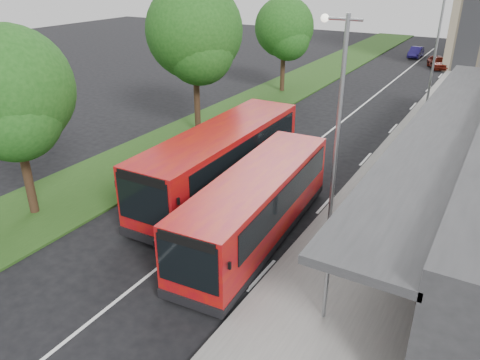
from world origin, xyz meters
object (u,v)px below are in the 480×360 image
(bus_main, at_px, (256,206))
(car_near, at_px, (438,62))
(lamp_post_near, at_px, (337,115))
(lamp_post_far, at_px, (436,41))
(litter_bin, at_px, (404,163))
(car_far, at_px, (416,52))
(bollard, at_px, (429,111))
(bus_second, at_px, (221,161))
(tree_near, at_px, (12,97))
(tree_far, at_px, (284,31))
(tree_mid, at_px, (195,37))

(bus_main, distance_m, car_near, 37.36)
(lamp_post_near, relative_size, lamp_post_far, 1.00)
(litter_bin, bearing_deg, car_far, 100.50)
(lamp_post_far, distance_m, bollard, 5.24)
(bus_main, relative_size, bus_second, 0.90)
(tree_near, xyz_separation_m, litter_bin, (12.47, 11.98, -4.39))
(tree_near, xyz_separation_m, bollard, (11.88, 21.70, -4.31))
(tree_far, xyz_separation_m, bus_main, (9.01, -21.04, -3.39))
(car_near, bearing_deg, tree_far, -142.44)
(lamp_post_near, height_order, bollard, lamp_post_near)
(litter_bin, xyz_separation_m, bollard, (-0.59, 9.71, 0.08))
(lamp_post_near, distance_m, bollard, 17.24)
(lamp_post_near, distance_m, car_far, 41.14)
(tree_mid, relative_size, lamp_post_far, 1.11)
(tree_near, bearing_deg, bus_main, 18.19)
(tree_near, bearing_deg, bus_second, 44.13)
(bollard, xyz_separation_m, car_far, (-5.64, 23.89, -0.11))
(bus_main, bearing_deg, tree_far, 109.36)
(lamp_post_near, relative_size, litter_bin, 8.97)
(lamp_post_far, height_order, car_far, lamp_post_far)
(bollard, height_order, car_near, car_near)
(lamp_post_near, xyz_separation_m, litter_bin, (1.34, 7.03, -4.12))
(bus_second, distance_m, car_far, 40.00)
(car_far, bearing_deg, car_near, -59.13)
(tree_mid, relative_size, bollard, 8.46)
(litter_bin, height_order, car_far, car_far)
(litter_bin, bearing_deg, tree_mid, 179.91)
(tree_near, distance_m, litter_bin, 17.84)
(tree_mid, bearing_deg, lamp_post_near, -32.36)
(tree_near, height_order, bollard, tree_near)
(bus_second, height_order, car_near, bus_second)
(litter_bin, bearing_deg, bollard, 93.47)
(bus_main, bearing_deg, lamp_post_near, 39.34)
(lamp_post_far, height_order, bollard, lamp_post_far)
(tree_mid, xyz_separation_m, lamp_post_near, (11.13, -7.05, -1.04))
(lamp_post_near, height_order, bus_second, lamp_post_near)
(lamp_post_near, bearing_deg, tree_mid, 147.64)
(car_near, bearing_deg, lamp_post_far, -106.06)
(tree_near, distance_m, bollard, 25.11)
(bus_main, xyz_separation_m, car_far, (-2.77, 42.62, -0.82))
(bus_main, distance_m, bollard, 18.97)
(bollard, bearing_deg, tree_near, -118.70)
(tree_far, xyz_separation_m, bus_second, (5.77, -18.40, -3.23))
(tree_mid, bearing_deg, litter_bin, -0.09)
(car_far, bearing_deg, tree_mid, -100.58)
(tree_near, bearing_deg, lamp_post_near, 23.97)
(tree_far, xyz_separation_m, car_far, (6.24, 21.58, -4.21))
(bollard, bearing_deg, bus_main, -98.70)
(tree_mid, relative_size, car_near, 2.44)
(bus_main, height_order, litter_bin, bus_main)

